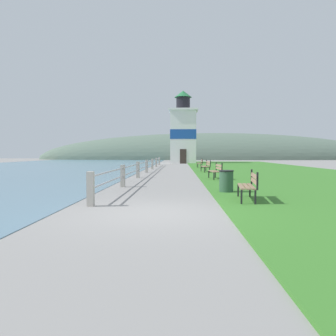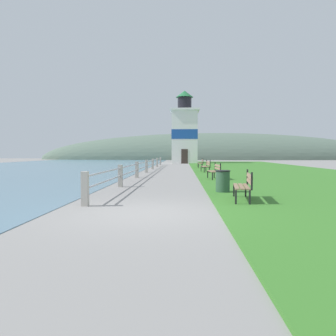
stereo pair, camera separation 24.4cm
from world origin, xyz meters
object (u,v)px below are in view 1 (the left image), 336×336
at_px(park_bench_by_lighthouse, 200,163).
at_px(lighthouse, 183,132).
at_px(park_bench_near, 249,184).
at_px(park_bench_midway, 216,170).
at_px(park_bench_far, 206,165).
at_px(trash_bin, 226,182).

bearing_deg(park_bench_by_lighthouse, lighthouse, -83.42).
bearing_deg(park_bench_near, park_bench_midway, -82.57).
bearing_deg(park_bench_far, park_bench_near, 86.26).
bearing_deg(park_bench_midway, trash_bin, 82.44).
distance_m(park_bench_midway, trash_bin, 5.96).
bearing_deg(park_bench_near, lighthouse, -80.71).
bearing_deg(lighthouse, park_bench_near, -87.60).
bearing_deg(trash_bin, park_bench_far, 88.56).
relative_size(park_bench_near, park_bench_midway, 1.03).
bearing_deg(lighthouse, trash_bin, -88.08).
bearing_deg(park_bench_far, park_bench_midway, 85.94).
bearing_deg(trash_bin, park_bench_by_lighthouse, 89.02).
distance_m(park_bench_near, park_bench_far, 14.61).
relative_size(park_bench_far, park_bench_by_lighthouse, 0.94).
xyz_separation_m(lighthouse, trash_bin, (1.18, -35.17, -3.98)).
relative_size(park_bench_far, lighthouse, 0.18).
distance_m(park_bench_midway, park_bench_by_lighthouse, 13.98).
height_order(park_bench_near, lighthouse, lighthouse).
height_order(park_bench_far, trash_bin, park_bench_far).
xyz_separation_m(park_bench_near, park_bench_far, (-0.07, 14.61, 0.00)).
bearing_deg(park_bench_midway, park_bench_near, 85.96).
relative_size(park_bench_midway, lighthouse, 0.16).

